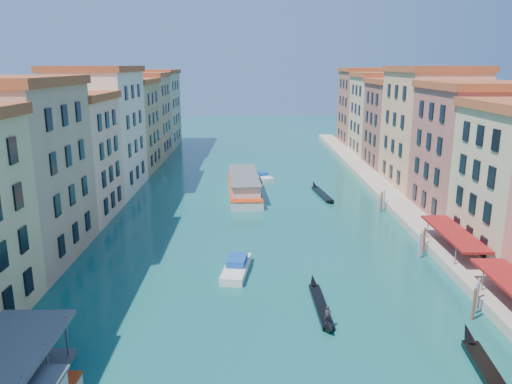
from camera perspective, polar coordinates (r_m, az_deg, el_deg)
left_bank_palazzos at (r=82.90m, az=-18.69°, el=5.65°), size 12.80×128.40×21.00m
right_bank_palazzos at (r=84.80m, az=20.50°, el=5.71°), size 12.80×128.40×21.00m
quay at (r=84.05m, az=14.86°, el=-0.37°), size 4.00×140.00×1.00m
mooring_poles_right at (r=50.48m, az=22.52°, el=-9.95°), size 1.44×54.24×3.20m
vaporetto_far at (r=84.29m, az=-1.41°, el=0.82°), size 6.28×22.02×3.24m
gondola_fore at (r=45.99m, az=7.40°, el=-12.62°), size 1.23×10.81×2.16m
gondola_right at (r=38.99m, az=25.86°, el=-19.14°), size 2.31×13.64×2.72m
gondola_far at (r=83.86m, az=7.53°, el=-0.14°), size 2.60×12.59×1.78m
motorboat_mid at (r=52.88m, az=-2.25°, el=-8.53°), size 3.19×7.50×1.50m
motorboat_far at (r=95.17m, az=0.68°, el=1.82°), size 4.38×6.83×1.35m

